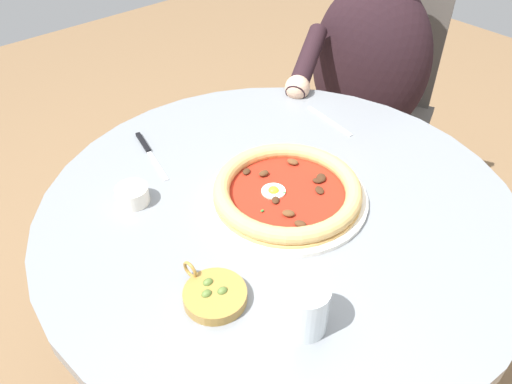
% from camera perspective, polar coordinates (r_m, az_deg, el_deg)
% --- Properties ---
extents(dining_table, '(1.01, 1.01, 0.73)m').
position_cam_1_polar(dining_table, '(1.14, 2.48, -5.98)').
color(dining_table, gray).
rests_on(dining_table, ground).
extents(pizza_on_plate, '(0.34, 0.34, 0.04)m').
position_cam_1_polar(pizza_on_plate, '(1.05, 3.70, -0.08)').
color(pizza_on_plate, white).
rests_on(pizza_on_plate, dining_table).
extents(water_glass, '(0.08, 0.08, 0.09)m').
position_cam_1_polar(water_glass, '(0.82, 5.58, -13.08)').
color(water_glass, silver).
rests_on(water_glass, dining_table).
extents(steak_knife, '(0.06, 0.20, 0.01)m').
position_cam_1_polar(steak_knife, '(1.23, -12.22, 4.80)').
color(steak_knife, silver).
rests_on(steak_knife, dining_table).
extents(ramekin_capers, '(0.07, 0.07, 0.04)m').
position_cam_1_polar(ramekin_capers, '(1.08, -13.81, -0.27)').
color(ramekin_capers, white).
rests_on(ramekin_capers, dining_table).
extents(olive_pan, '(0.11, 0.14, 0.04)m').
position_cam_1_polar(olive_pan, '(0.88, -4.74, -11.52)').
color(olive_pan, olive).
rests_on(olive_pan, dining_table).
extents(fork_utensil, '(0.03, 0.17, 0.00)m').
position_cam_1_polar(fork_utensil, '(1.33, 8.28, 7.99)').
color(fork_utensil, '#BCBCC1').
rests_on(fork_utensil, dining_table).
extents(diner_person, '(0.58, 0.43, 1.17)m').
position_cam_1_polar(diner_person, '(1.78, 11.83, 8.47)').
color(diner_person, '#282833').
rests_on(diner_person, ground).
extents(cafe_chair_diner, '(0.57, 0.57, 0.87)m').
position_cam_1_polar(cafe_chair_diner, '(1.90, 13.06, 10.58)').
color(cafe_chair_diner, '#504A45').
rests_on(cafe_chair_diner, ground).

